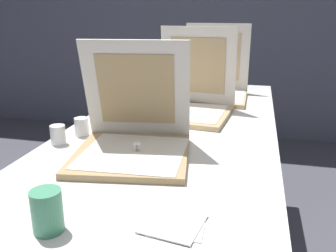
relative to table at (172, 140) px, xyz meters
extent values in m
cube|color=slate|center=(0.00, 2.23, 0.59)|extent=(10.00, 0.10, 2.60)
cube|color=silver|center=(0.00, 0.00, 0.04)|extent=(0.85, 2.01, 0.03)
cylinder|color=gray|center=(-0.36, 0.94, -0.34)|extent=(0.04, 0.04, 0.73)
cylinder|color=gray|center=(0.36, 0.94, -0.34)|extent=(0.04, 0.04, 0.73)
cube|color=tan|center=(-0.06, -0.34, 0.06)|extent=(0.43, 0.43, 0.02)
cube|color=silver|center=(-0.05, -0.35, 0.08)|extent=(0.35, 0.35, 0.00)
cube|color=silver|center=(-0.08, -0.21, 0.26)|extent=(0.39, 0.17, 0.36)
cube|color=tan|center=(-0.08, -0.21, 0.26)|extent=(0.28, 0.12, 0.26)
cylinder|color=white|center=(-0.04, -0.33, 0.10)|extent=(0.03, 0.03, 0.00)
cylinder|color=white|center=(-0.04, -0.33, 0.09)|extent=(0.01, 0.01, 0.03)
cylinder|color=white|center=(-0.05, -0.32, 0.09)|extent=(0.01, 0.01, 0.03)
cylinder|color=white|center=(-0.05, -0.34, 0.09)|extent=(0.01, 0.01, 0.03)
cube|color=tan|center=(0.03, 0.20, 0.06)|extent=(0.41, 0.41, 0.02)
cube|color=silver|center=(0.03, 0.20, 0.08)|extent=(0.35, 0.35, 0.00)
cube|color=silver|center=(0.05, 0.37, 0.26)|extent=(0.38, 0.07, 0.38)
cube|color=tan|center=(0.05, 0.37, 0.26)|extent=(0.27, 0.05, 0.27)
cylinder|color=white|center=(0.03, 0.18, 0.10)|extent=(0.03, 0.03, 0.00)
cylinder|color=white|center=(0.04, 0.18, 0.09)|extent=(0.01, 0.00, 0.03)
cylinder|color=white|center=(0.02, 0.19, 0.09)|extent=(0.00, 0.00, 0.03)
cylinder|color=white|center=(0.02, 0.17, 0.09)|extent=(0.00, 0.00, 0.03)
cube|color=tan|center=(0.10, 0.56, 0.06)|extent=(0.38, 0.38, 0.02)
cube|color=silver|center=(0.10, 0.57, 0.08)|extent=(0.35, 0.35, 0.00)
cube|color=silver|center=(0.10, 0.77, 0.26)|extent=(0.38, 0.04, 0.38)
cube|color=tan|center=(0.10, 0.77, 0.26)|extent=(0.27, 0.03, 0.27)
cube|color=#E0B266|center=(0.15, 0.52, 0.08)|extent=(0.07, 0.12, 0.01)
cube|color=tan|center=(0.16, 0.58, 0.08)|extent=(0.07, 0.03, 0.02)
sphere|color=orange|center=(0.14, 0.52, 0.09)|extent=(0.02, 0.02, 0.02)
sphere|color=red|center=(0.14, 0.53, 0.09)|extent=(0.02, 0.02, 0.02)
cylinder|color=white|center=(-0.37, -0.28, 0.09)|extent=(0.06, 0.06, 0.07)
cylinder|color=white|center=(-0.33, -0.17, 0.09)|extent=(0.06, 0.06, 0.07)
cylinder|color=white|center=(-0.28, 0.04, 0.09)|extent=(0.06, 0.06, 0.07)
cylinder|color=#4C9E75|center=(-0.11, -0.79, 0.10)|extent=(0.07, 0.07, 0.10)
cube|color=white|center=(0.17, -0.70, 0.05)|extent=(0.13, 0.13, 0.00)
cube|color=white|center=(0.16, -0.70, 0.06)|extent=(0.15, 0.15, 0.00)
camera|label=1|loc=(0.33, -1.43, 0.54)|focal=39.37mm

